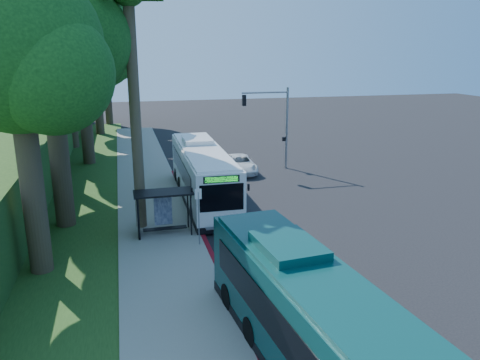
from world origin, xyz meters
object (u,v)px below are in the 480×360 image
object	(u,v)px
white_bus	(203,172)
teal_bus	(315,324)
bus_shelter	(159,204)
pickup	(240,164)

from	to	relation	value
white_bus	teal_bus	xyz separation A→B (m)	(0.18, -18.93, -0.06)
bus_shelter	pickup	distance (m)	14.77
white_bus	pickup	distance (m)	8.04
bus_shelter	teal_bus	size ratio (longest dim) A/B	0.25
bus_shelter	white_bus	xyz separation A→B (m)	(3.46, 5.83, 0.12)
teal_bus	pickup	bearing A→B (deg)	75.40
bus_shelter	white_bus	bearing A→B (deg)	59.33
white_bus	teal_bus	world-z (taller)	white_bus
bus_shelter	white_bus	distance (m)	6.78
teal_bus	pickup	world-z (taller)	teal_bus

